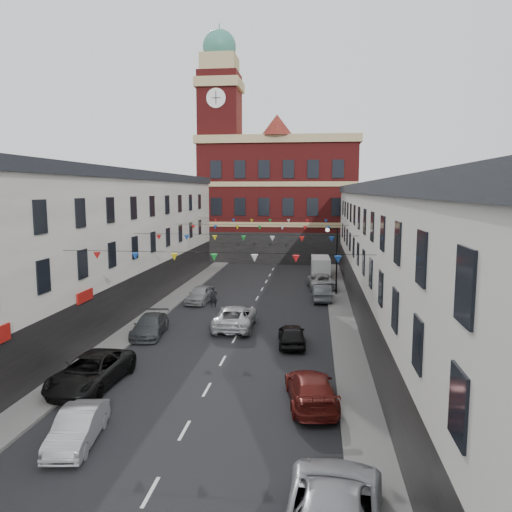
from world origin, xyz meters
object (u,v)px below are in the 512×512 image
at_px(car_right_d, 292,335).
at_px(pedestrian, 214,297).
at_px(car_right_b, 333,509).
at_px(car_right_f, 321,281).
at_px(car_left_e, 201,294).
at_px(car_right_c, 311,389).
at_px(car_left_b, 78,427).
at_px(car_left_d, 150,326).
at_px(street_lamp, 334,252).
at_px(car_left_c, 91,371).
at_px(moving_car, 235,317).
at_px(car_right_e, 322,293).
at_px(white_van, 320,267).

distance_m(car_right_d, pedestrian, 11.15).
height_order(car_right_b, car_right_f, car_right_b).
xyz_separation_m(car_left_e, car_right_c, (9.26, -18.81, 0.00)).
relative_size(car_left_b, car_left_d, 0.86).
relative_size(street_lamp, car_left_c, 1.11).
relative_size(car_left_e, car_right_f, 0.79).
distance_m(car_left_b, moving_car, 16.32).
height_order(car_right_e, white_van, white_van).
distance_m(car_left_c, moving_car, 11.97).
bearing_deg(car_right_b, pedestrian, -66.38).
bearing_deg(car_left_c, pedestrian, 84.64).
relative_size(car_right_f, pedestrian, 3.12).
xyz_separation_m(street_lamp, car_left_d, (-12.05, -13.83, -3.25)).
xyz_separation_m(white_van, pedestrian, (-8.50, -15.20, -0.24)).
relative_size(car_left_d, moving_car, 0.81).
bearing_deg(car_right_d, car_right_e, -103.70).
relative_size(car_left_c, car_right_b, 0.95).
xyz_separation_m(car_right_c, pedestrian, (-7.83, 17.20, 0.13)).
height_order(car_right_b, car_right_e, car_right_b).
height_order(car_left_e, car_right_e, car_left_e).
bearing_deg(car_right_c, car_right_b, 86.81).
height_order(car_left_c, car_right_f, car_left_c).
height_order(car_left_d, car_right_e, car_right_e).
bearing_deg(white_van, car_right_f, -91.88).
relative_size(car_left_b, car_right_b, 0.68).
bearing_deg(car_left_d, car_right_d, -11.30).
bearing_deg(white_van, car_left_e, -128.06).
bearing_deg(street_lamp, car_left_b, -110.29).
height_order(car_left_b, car_right_d, car_right_d).
distance_m(car_left_c, white_van, 33.50).
bearing_deg(white_van, moving_car, -107.65).
xyz_separation_m(car_left_b, car_right_d, (7.20, 12.63, 0.03)).
distance_m(car_right_b, car_right_f, 34.37).
bearing_deg(car_left_b, street_lamp, 61.94).
bearing_deg(moving_car, car_left_c, 63.41).
xyz_separation_m(car_right_f, moving_car, (-5.87, -14.50, 0.04)).
relative_size(car_right_d, car_right_f, 0.74).
relative_size(car_right_f, moving_car, 0.95).
bearing_deg(car_left_c, car_right_e, 64.44).
xyz_separation_m(street_lamp, car_left_b, (-10.15, -27.45, -3.27)).
height_order(car_right_d, car_right_f, car_right_f).
bearing_deg(pedestrian, car_right_b, -95.78).
bearing_deg(car_left_e, car_right_b, -63.78).
relative_size(car_right_b, car_right_f, 1.08).
distance_m(car_right_b, car_right_c, 8.32).
bearing_deg(car_right_f, white_van, -96.56).
bearing_deg(moving_car, white_van, -106.97).
distance_m(car_left_e, car_right_b, 28.87).
distance_m(car_left_b, car_left_e, 23.25).
xyz_separation_m(car_left_e, pedestrian, (1.43, -1.61, 0.13)).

